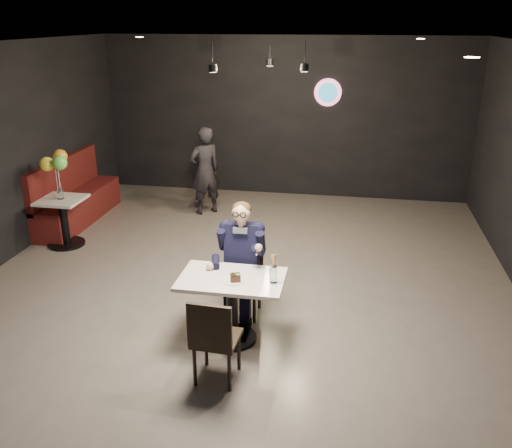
% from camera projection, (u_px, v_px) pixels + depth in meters
% --- Properties ---
extents(floor, '(9.00, 9.00, 0.00)m').
position_uv_depth(floor, '(236.00, 302.00, 6.70)').
color(floor, '#70665E').
rests_on(floor, ground).
extents(wall_sign, '(0.50, 0.06, 0.50)m').
position_uv_depth(wall_sign, '(328.00, 92.00, 9.96)').
color(wall_sign, pink).
rests_on(wall_sign, floor).
extents(pendant_lights, '(1.40, 1.20, 0.36)m').
position_uv_depth(pendant_lights, '(263.00, 49.00, 7.51)').
color(pendant_lights, black).
rests_on(pendant_lights, floor).
extents(main_table, '(1.10, 0.70, 0.75)m').
position_uv_depth(main_table, '(232.00, 309.00, 5.79)').
color(main_table, white).
rests_on(main_table, floor).
extents(chair_far, '(0.42, 0.46, 0.92)m').
position_uv_depth(chair_far, '(242.00, 279.00, 6.27)').
color(chair_far, black).
rests_on(chair_far, floor).
extents(chair_near, '(0.45, 0.48, 0.92)m').
position_uv_depth(chair_near, '(217.00, 337.00, 5.14)').
color(chair_near, black).
rests_on(chair_near, floor).
extents(seated_man, '(0.60, 0.80, 1.44)m').
position_uv_depth(seated_man, '(242.00, 259.00, 6.18)').
color(seated_man, black).
rests_on(seated_man, floor).
extents(dessert_plate, '(0.22, 0.22, 0.01)m').
position_uv_depth(dessert_plate, '(234.00, 281.00, 5.58)').
color(dessert_plate, white).
rests_on(dessert_plate, main_table).
extents(cake_slice, '(0.12, 0.11, 0.07)m').
position_uv_depth(cake_slice, '(235.00, 278.00, 5.55)').
color(cake_slice, black).
rests_on(cake_slice, dessert_plate).
extents(mint_leaf, '(0.06, 0.04, 0.01)m').
position_uv_depth(mint_leaf, '(239.00, 274.00, 5.52)').
color(mint_leaf, green).
rests_on(mint_leaf, cake_slice).
extents(sundae_glass, '(0.08, 0.08, 0.18)m').
position_uv_depth(sundae_glass, '(273.00, 274.00, 5.53)').
color(sundae_glass, silver).
rests_on(sundae_glass, main_table).
extents(wafer_cone, '(0.07, 0.07, 0.12)m').
position_uv_depth(wafer_cone, '(274.00, 261.00, 5.48)').
color(wafer_cone, tan).
rests_on(wafer_cone, sundae_glass).
extents(booth_bench, '(0.55, 2.20, 1.10)m').
position_uv_depth(booth_bench, '(76.00, 191.00, 9.15)').
color(booth_bench, '#46100F').
rests_on(booth_bench, floor).
extents(side_table, '(0.63, 0.63, 0.79)m').
position_uv_depth(side_table, '(64.00, 221.00, 8.24)').
color(side_table, white).
rests_on(side_table, floor).
extents(balloon_vase, '(0.10, 0.10, 0.15)m').
position_uv_depth(balloon_vase, '(60.00, 194.00, 8.09)').
color(balloon_vase, silver).
rests_on(balloon_vase, side_table).
extents(balloon_bunch, '(0.39, 0.39, 0.64)m').
position_uv_depth(balloon_bunch, '(57.00, 168.00, 7.94)').
color(balloon_bunch, yellow).
rests_on(balloon_bunch, balloon_vase).
extents(passerby, '(0.67, 0.65, 1.55)m').
position_uv_depth(passerby, '(205.00, 171.00, 9.48)').
color(passerby, black).
rests_on(passerby, floor).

